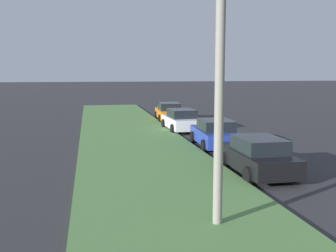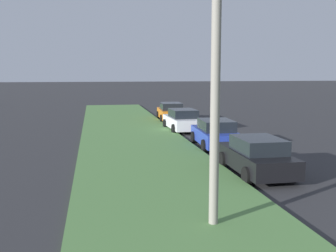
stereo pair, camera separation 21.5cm
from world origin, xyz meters
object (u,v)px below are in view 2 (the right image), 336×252
Objects in this scene: parked_car_orange at (171,112)px; parked_car_blue at (215,134)px; parked_car_white at (183,120)px; streetlight at (229,55)px; parked_car_black at (257,156)px.

parked_car_blue is at bearing -176.15° from parked_car_orange.
parked_car_white is at bearing -179.75° from parked_car_orange.
streetlight is (-16.77, 2.58, 3.67)m from parked_car_white.
parked_car_orange is (11.76, 0.14, 0.00)m from parked_car_blue.
parked_car_blue is 1.00× the size of parked_car_orange.
parked_car_white is at bearing 6.85° from parked_car_blue.
parked_car_white is 17.36m from streetlight.
parked_car_blue is at bearing -15.78° from streetlight.
streetlight reaches higher than parked_car_orange.
parked_car_black is at bearing 179.62° from parked_car_white.
parked_car_blue is at bearing -177.81° from parked_car_white.
parked_car_black and parked_car_orange have the same top height.
parked_car_orange is (5.66, -0.29, 0.00)m from parked_car_white.
parked_car_black is at bearing -176.80° from parked_car_orange.
parked_car_black is at bearing -178.43° from parked_car_blue.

